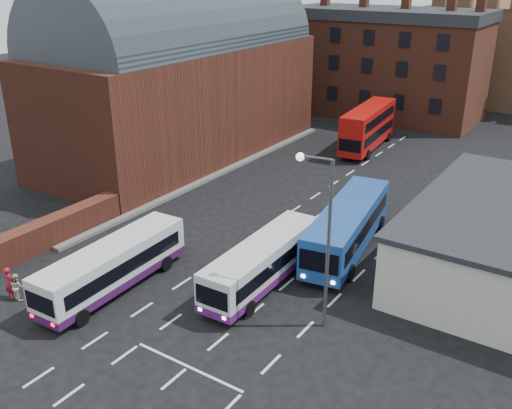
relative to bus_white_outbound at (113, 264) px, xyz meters
The scene contains 12 objects.
ground 3.15m from the bus_white_outbound, ahead, with size 180.00×180.00×0.00m, color black.
railway_station 25.37m from the bus_white_outbound, 121.21° to the left, with size 12.00×28.00×16.00m.
forecourt_wall 7.78m from the bus_white_outbound, 164.50° to the left, with size 1.20×10.00×1.80m, color #602B1E.
cream_building 22.64m from the bus_white_outbound, 38.43° to the left, with size 10.40×16.40×4.25m.
brick_terrace 46.35m from the bus_white_outbound, 94.06° to the left, with size 22.00×10.00×11.00m, color brown.
bus_white_outbound is the anchor object (origin of this frame).
bus_white_inbound 8.23m from the bus_white_outbound, 36.85° to the left, with size 2.59×9.57×2.60m.
bus_blue 14.31m from the bus_white_outbound, 52.39° to the left, with size 4.22×11.34×3.02m.
bus_red_double 32.26m from the bus_white_outbound, 88.19° to the left, with size 3.36×10.48×4.12m.
street_lamp 12.09m from the bus_white_outbound, 16.27° to the left, with size 1.79×0.55×8.87m.
pedestrian_red 5.52m from the bus_white_outbound, 136.65° to the right, with size 0.67×0.44×1.84m, color #A3142A.
pedestrian_beige 5.15m from the bus_white_outbound, 134.18° to the right, with size 0.74×0.58×1.53m, color beige.
Camera 1 is at (19.03, -18.61, 16.65)m, focal length 40.00 mm.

